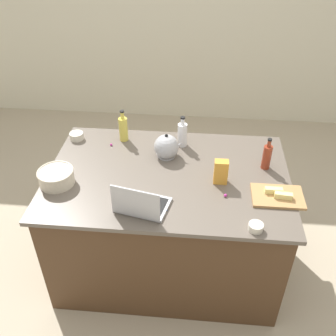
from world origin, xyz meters
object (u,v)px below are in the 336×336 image
at_px(ramekin_small, 256,227).
at_px(bottle_vinegar, 182,134).
at_px(mixing_bowl_large, 56,177).
at_px(bottle_soy, 267,156).
at_px(kettle, 167,147).
at_px(cutting_board, 277,196).
at_px(butter_stick_right, 274,190).
at_px(butter_stick_left, 283,196).
at_px(bottle_oil, 123,128).
at_px(candy_bag, 221,172).
at_px(ramekin_medium, 77,136).
at_px(laptop, 141,204).

bearing_deg(ramekin_small, bottle_vinegar, 119.27).
bearing_deg(mixing_bowl_large, bottle_vinegar, 34.13).
xyz_separation_m(bottle_soy, kettle, (-0.70, 0.08, -0.02)).
distance_m(cutting_board, butter_stick_right, 0.04).
xyz_separation_m(kettle, cutting_board, (0.74, -0.39, -0.07)).
bearing_deg(butter_stick_left, bottle_oil, 151.65).
relative_size(mixing_bowl_large, candy_bag, 1.40).
relative_size(mixing_bowl_large, bottle_vinegar, 0.98).
xyz_separation_m(bottle_vinegar, bottle_soy, (0.60, -0.23, -0.00)).
relative_size(mixing_bowl_large, butter_stick_right, 2.17).
distance_m(bottle_vinegar, butter_stick_right, 0.81).
distance_m(bottle_vinegar, candy_bag, 0.51).
xyz_separation_m(butter_stick_left, candy_bag, (-0.39, 0.15, 0.05)).
bearing_deg(candy_bag, mixing_bowl_large, -173.98).
bearing_deg(bottle_soy, ramekin_medium, 170.20).
xyz_separation_m(bottle_oil, ramekin_medium, (-0.37, -0.02, -0.08)).
distance_m(mixing_bowl_large, cutting_board, 1.43).
xyz_separation_m(laptop, candy_bag, (0.48, 0.32, 0.04)).
xyz_separation_m(butter_stick_left, ramekin_medium, (-1.49, 0.58, -0.01)).
height_order(butter_stick_right, candy_bag, candy_bag).
bearing_deg(butter_stick_left, ramekin_medium, 158.63).
distance_m(bottle_vinegar, cutting_board, 0.85).
xyz_separation_m(bottle_oil, candy_bag, (0.73, -0.46, -0.02)).
xyz_separation_m(mixing_bowl_large, butter_stick_right, (1.41, 0.01, -0.02)).
bearing_deg(ramekin_medium, laptop, -50.79).
relative_size(mixing_bowl_large, bottle_soy, 1.01).
distance_m(bottle_oil, candy_bag, 0.86).
bearing_deg(kettle, ramekin_small, -50.10).
bearing_deg(bottle_vinegar, laptop, -105.38).
height_order(laptop, ramekin_medium, laptop).
distance_m(bottle_oil, butter_stick_right, 1.21).
height_order(butter_stick_left, candy_bag, candy_bag).
bearing_deg(candy_bag, ramekin_medium, 158.33).
bearing_deg(cutting_board, mixing_bowl_large, 179.61).
height_order(mixing_bowl_large, ramekin_small, mixing_bowl_large).
bearing_deg(laptop, mixing_bowl_large, 160.85).
distance_m(kettle, ramekin_medium, 0.74).
bearing_deg(bottle_vinegar, bottle_oil, 175.65).
relative_size(laptop, candy_bag, 2.06).
height_order(bottle_vinegar, bottle_soy, bottle_vinegar).
xyz_separation_m(laptop, bottle_oil, (-0.25, 0.78, 0.05)).
relative_size(kettle, ramekin_medium, 2.02).
height_order(kettle, ramekin_small, kettle).
distance_m(mixing_bowl_large, bottle_vinegar, 0.96).
bearing_deg(butter_stick_left, laptop, -168.82).
bearing_deg(ramekin_medium, bottle_oil, 3.48).
distance_m(laptop, butter_stick_right, 0.85).
relative_size(bottle_vinegar, bottle_oil, 0.96).
bearing_deg(butter_stick_right, bottle_oil, 152.31).
distance_m(kettle, candy_bag, 0.47).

